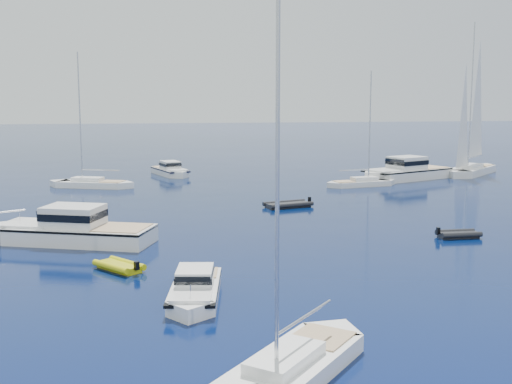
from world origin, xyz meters
TOP-DOWN VIEW (x-y plane):
  - ground at (0.00, 0.00)m, footprint 400.00×400.00m
  - motor_cruiser_near at (-12.25, 4.78)m, footprint 3.27×7.54m
  - motor_cruiser_centre at (-19.49, 18.10)m, footprint 12.46×7.46m
  - motor_cruiser_distant at (14.21, 45.27)m, footprint 13.27×8.83m
  - motor_cruiser_horizon at (-12.04, 53.49)m, footprint 5.08×8.67m
  - sailboat_fore at (-9.57, -4.31)m, footprint 8.28×9.20m
  - sailboat_centre at (7.64, 40.87)m, footprint 8.78×3.86m
  - sailboat_far_l at (-20.54, 44.38)m, footprint 10.10×5.67m
  - sailboat_sails_far at (24.17, 48.96)m, footprint 11.38×11.22m
  - tender_yellow at (-16.04, 10.72)m, footprint 3.34×3.54m
  - tender_grey_near at (6.26, 15.61)m, footprint 2.96×1.72m
  - tender_grey_far at (-2.69, 29.27)m, footprint 4.70×3.35m

SIDE VIEW (x-z plane):
  - ground at x=0.00m, z-range 0.00..0.00m
  - motor_cruiser_near at x=-12.25m, z-range -0.96..0.96m
  - motor_cruiser_centre at x=-19.49m, z-range -1.57..1.57m
  - motor_cruiser_distant at x=14.21m, z-range -1.68..1.68m
  - motor_cruiser_horizon at x=-12.04m, z-range -1.09..1.09m
  - sailboat_fore at x=-9.57m, z-range -7.24..7.24m
  - sailboat_centre at x=7.64m, z-range -6.25..6.25m
  - sailboat_far_l at x=-20.54m, z-range -7.21..7.21m
  - sailboat_sails_far at x=24.17m, z-range -9.32..9.32m
  - tender_yellow at x=-16.04m, z-range -0.47..0.47m
  - tender_grey_near at x=6.26m, z-range -0.47..0.47m
  - tender_grey_far at x=-2.69m, z-range -0.47..0.47m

